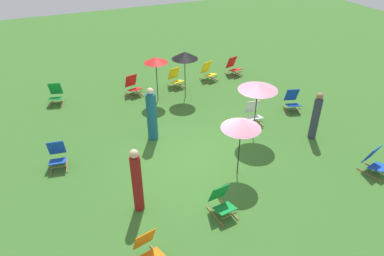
# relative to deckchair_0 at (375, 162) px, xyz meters

# --- Properties ---
(ground_plane) EXTENTS (40.00, 40.00, 0.00)m
(ground_plane) POSITION_rel_deckchair_0_xyz_m (-4.22, 2.39, -0.37)
(ground_plane) COLOR #386B28
(deckchair_0) EXTENTS (0.64, 0.85, 0.83)m
(deckchair_0) POSITION_rel_deckchair_0_xyz_m (0.00, 0.00, 0.00)
(deckchair_0) COLOR olive
(deckchair_0) RESTS_ON ground
(deckchair_1) EXTENTS (0.68, 0.87, 0.83)m
(deckchair_1) POSITION_rel_deckchair_0_xyz_m (0.14, 4.07, 0.00)
(deckchair_1) COLOR olive
(deckchair_1) RESTS_ON ground
(deckchair_2) EXTENTS (0.65, 0.86, 0.83)m
(deckchair_2) POSITION_rel_deckchair_0_xyz_m (-0.27, 7.92, 0.00)
(deckchair_2) COLOR olive
(deckchair_2) RESTS_ON ground
(deckchair_3) EXTENTS (0.57, 0.81, 0.83)m
(deckchair_3) POSITION_rel_deckchair_0_xyz_m (-1.72, 3.85, 0.00)
(deckchair_3) COLOR olive
(deckchair_3) RESTS_ON ground
(deckchair_4) EXTENTS (0.63, 0.84, 0.83)m
(deckchair_4) POSITION_rel_deckchair_0_xyz_m (-6.96, -0.38, 0.00)
(deckchair_4) COLOR olive
(deckchair_4) RESTS_ON ground
(deckchair_5) EXTENTS (0.67, 0.86, 0.83)m
(deckchair_5) POSITION_rel_deckchair_0_xyz_m (-1.59, 7.85, 0.00)
(deckchair_5) COLOR olive
(deckchair_5) RESTS_ON ground
(deckchair_6) EXTENTS (0.63, 0.85, 0.83)m
(deckchair_6) POSITION_rel_deckchair_0_xyz_m (-5.08, 7.76, 0.00)
(deckchair_6) COLOR olive
(deckchair_6) RESTS_ON ground
(deckchair_7) EXTENTS (0.56, 0.81, 0.83)m
(deckchair_7) POSITION_rel_deckchair_0_xyz_m (-4.83, 0.29, 0.00)
(deckchair_7) COLOR olive
(deckchair_7) RESTS_ON ground
(deckchair_8) EXTENTS (0.62, 0.84, 0.83)m
(deckchair_8) POSITION_rel_deckchair_0_xyz_m (-3.19, 7.77, 0.00)
(deckchair_8) COLOR olive
(deckchair_8) RESTS_ON ground
(deckchair_9) EXTENTS (0.66, 0.86, 0.83)m
(deckchair_9) POSITION_rel_deckchair_0_xyz_m (-8.08, 8.20, 0.00)
(deckchair_9) COLOR olive
(deckchair_9) RESTS_ON ground
(deckchair_10) EXTENTS (0.58, 0.82, 0.83)m
(deckchair_10) POSITION_rel_deckchair_0_xyz_m (-8.42, 3.95, 0.00)
(deckchair_10) COLOR olive
(deckchair_10) RESTS_ON ground
(umbrella_0) EXTENTS (0.91, 0.91, 1.82)m
(umbrella_0) POSITION_rel_deckchair_0_xyz_m (-4.32, 6.81, 1.34)
(umbrella_0) COLOR black
(umbrella_0) RESTS_ON ground
(umbrella_1) EXTENTS (1.10, 1.10, 1.88)m
(umbrella_1) POSITION_rel_deckchair_0_xyz_m (-3.68, 1.51, 1.35)
(umbrella_1) COLOR black
(umbrella_1) RESTS_ON ground
(umbrella_2) EXTENTS (1.26, 1.26, 1.96)m
(umbrella_2) POSITION_rel_deckchair_0_xyz_m (-2.19, 3.05, 1.47)
(umbrella_2) COLOR black
(umbrella_2) RESTS_ON ground
(umbrella_3) EXTENTS (1.02, 1.02, 1.95)m
(umbrella_3) POSITION_rel_deckchair_0_xyz_m (-3.22, 6.61, 1.43)
(umbrella_3) COLOR black
(umbrella_3) RESTS_ON ground
(person_0) EXTENTS (0.43, 0.43, 1.87)m
(person_0) POSITION_rel_deckchair_0_xyz_m (-5.36, 4.25, 0.51)
(person_0) COLOR #195972
(person_0) RESTS_ON ground
(person_1) EXTENTS (0.33, 0.33, 1.85)m
(person_1) POSITION_rel_deckchair_0_xyz_m (-6.70, 1.26, 0.53)
(person_1) COLOR maroon
(person_1) RESTS_ON ground
(person_2) EXTENTS (0.34, 0.34, 1.67)m
(person_2) POSITION_rel_deckchair_0_xyz_m (-0.42, 2.18, 0.44)
(person_2) COLOR #333847
(person_2) RESTS_ON ground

